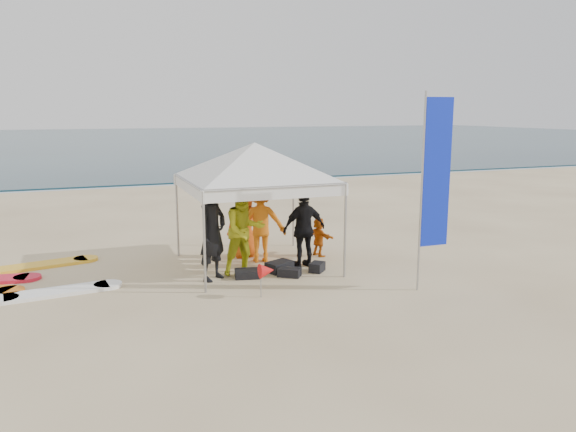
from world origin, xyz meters
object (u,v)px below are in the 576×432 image
(person_black_b, at_px, (304,229))
(feather_flag, at_px, (435,175))
(person_black_a, at_px, (213,233))
(person_yellow, at_px, (244,230))
(person_orange_b, at_px, (245,223))
(canopy_tent, at_px, (255,143))
(person_orange_a, at_px, (260,222))
(marker_pennant, at_px, (267,271))
(person_seated, at_px, (319,237))

(person_black_b, height_order, feather_flag, feather_flag)
(person_black_a, bearing_deg, person_yellow, -27.65)
(person_orange_b, bearing_deg, canopy_tent, 92.36)
(person_black_b, bearing_deg, person_orange_a, -52.15)
(canopy_tent, height_order, marker_pennant, canopy_tent)
(person_black_a, height_order, person_black_b, person_black_a)
(person_black_a, relative_size, person_yellow, 1.03)
(person_orange_a, relative_size, canopy_tent, 0.44)
(person_orange_a, xyz_separation_m, person_seated, (1.45, -0.04, -0.46))
(person_orange_a, distance_m, person_seated, 1.52)
(canopy_tent, bearing_deg, person_yellow, -127.64)
(person_black_a, distance_m, person_yellow, 0.72)
(person_orange_b, xyz_separation_m, feather_flag, (2.69, -3.58, 1.40))
(feather_flag, bearing_deg, marker_pennant, 167.84)
(marker_pennant, bearing_deg, person_orange_b, 81.57)
(person_black_b, relative_size, feather_flag, 0.46)
(person_yellow, bearing_deg, canopy_tent, 43.94)
(person_yellow, xyz_separation_m, marker_pennant, (-0.02, -1.54, -0.46))
(person_black_b, height_order, canopy_tent, canopy_tent)
(person_orange_b, xyz_separation_m, person_seated, (1.68, -0.53, -0.36))
(person_black_b, xyz_separation_m, person_seated, (0.69, 0.75, -0.40))
(person_black_a, height_order, person_orange_b, person_black_a)
(person_seated, relative_size, feather_flag, 0.25)
(canopy_tent, xyz_separation_m, marker_pennant, (-0.44, -2.09, -2.24))
(person_seated, distance_m, marker_pennant, 3.18)
(person_black_a, bearing_deg, person_orange_b, 15.17)
(person_black_a, relative_size, person_orange_b, 1.19)
(person_seated, bearing_deg, feather_flag, -174.12)
(canopy_tent, relative_size, feather_flag, 1.10)
(person_yellow, height_order, feather_flag, feather_flag)
(person_orange_b, height_order, marker_pennant, person_orange_b)
(person_seated, bearing_deg, person_yellow, 99.49)
(person_yellow, bearing_deg, person_black_b, -4.71)
(person_black_b, bearing_deg, person_orange_b, -58.18)
(person_orange_a, distance_m, canopy_tent, 1.85)
(person_black_b, distance_m, marker_pennant, 2.19)
(person_orange_a, bearing_deg, person_yellow, 65.18)
(person_black_b, bearing_deg, person_black_a, 0.20)
(person_orange_a, bearing_deg, marker_pennant, 85.82)
(person_yellow, distance_m, person_orange_b, 1.43)
(person_seated, height_order, canopy_tent, canopy_tent)
(person_black_a, relative_size, feather_flag, 0.52)
(person_black_a, distance_m, marker_pennant, 1.64)
(person_yellow, bearing_deg, marker_pennant, -99.33)
(person_orange_a, xyz_separation_m, person_black_b, (0.75, -0.79, -0.06))
(canopy_tent, bearing_deg, person_seated, 10.13)
(person_black_a, height_order, feather_flag, feather_flag)
(person_yellow, height_order, person_orange_a, person_yellow)
(person_orange_a, distance_m, marker_pennant, 2.55)
(person_orange_b, bearing_deg, person_black_b, 129.13)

